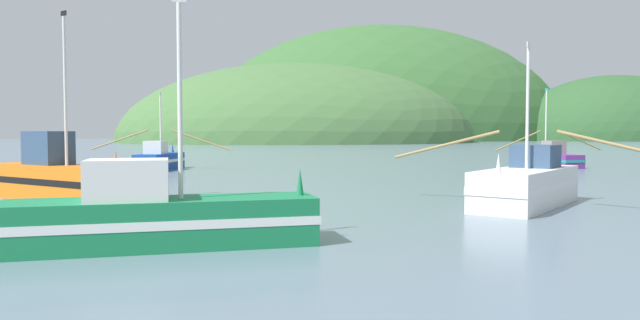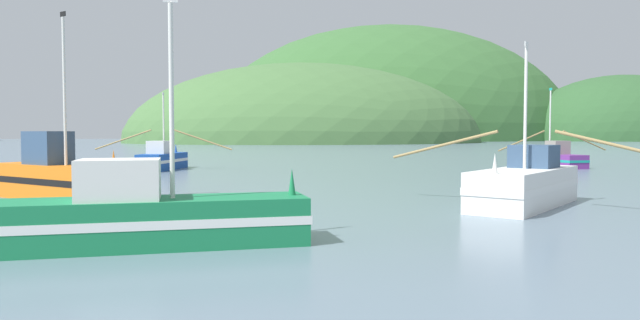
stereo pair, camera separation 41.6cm
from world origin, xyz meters
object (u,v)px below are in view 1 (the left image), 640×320
object	(u,v)px
fishing_boat_blue	(159,160)
fishing_boat_orange	(59,178)
fishing_boat_white	(527,184)
fishing_boat_green	(159,216)
fishing_boat_purple	(550,158)

from	to	relation	value
fishing_boat_blue	fishing_boat_orange	world-z (taller)	fishing_boat_orange
fishing_boat_white	fishing_boat_green	world-z (taller)	fishing_boat_white
fishing_boat_purple	fishing_boat_orange	size ratio (longest dim) A/B	1.34
fishing_boat_green	fishing_boat_blue	xyz separation A→B (m)	(-1.22, 31.47, 0.01)
fishing_boat_blue	fishing_boat_purple	size ratio (longest dim) A/B	1.00
fishing_boat_white	fishing_boat_blue	distance (m)	30.21
fishing_boat_white	fishing_boat_orange	world-z (taller)	fishing_boat_orange
fishing_boat_blue	fishing_boat_purple	distance (m)	31.80
fishing_boat_green	fishing_boat_blue	bearing A→B (deg)	91.04
fishing_boat_white	fishing_boat_orange	bearing A→B (deg)	-59.24
fishing_boat_blue	fishing_boat_orange	distance (m)	20.44
fishing_boat_white	fishing_boat_orange	distance (m)	19.12
fishing_boat_white	fishing_boat_purple	distance (m)	28.21
fishing_boat_white	fishing_boat_purple	xyz separation A→B (m)	(16.78, 22.67, -0.13)
fishing_boat_blue	fishing_boat_orange	xyz separation A→B (m)	(-3.29, -20.18, 0.18)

